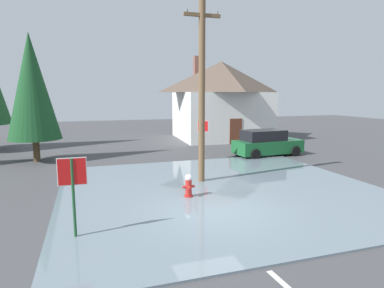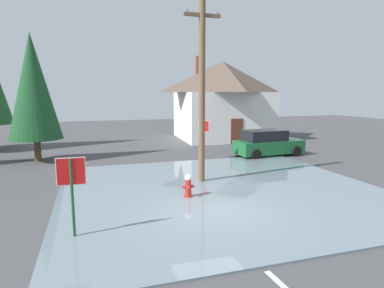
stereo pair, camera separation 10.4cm
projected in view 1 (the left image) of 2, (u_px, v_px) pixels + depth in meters
ground_plane at (216, 213)px, 10.99m from camera, size 80.00×80.00×0.10m
flood_puddle at (222, 189)px, 13.45m from camera, size 12.76×11.87×0.06m
lane_stop_bar at (238, 245)px, 8.55m from camera, size 3.25×0.37×0.01m
stop_sign_near at (73, 181)px, 8.74m from camera, size 0.76×0.08×2.25m
fire_hydrant at (189, 186)px, 12.38m from camera, size 0.46×0.40×0.92m
utility_pole at (202, 91)px, 14.07m from camera, size 1.60×0.28×7.75m
stop_sign_far at (203, 133)px, 19.18m from camera, size 0.55×0.37×2.36m
house at (221, 99)px, 28.61m from camera, size 8.24×7.88×7.19m
parked_car at (267, 143)px, 20.89m from camera, size 4.48×2.20×1.65m
pine_tree_tall_left at (32, 87)px, 18.50m from camera, size 2.93×2.93×7.33m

